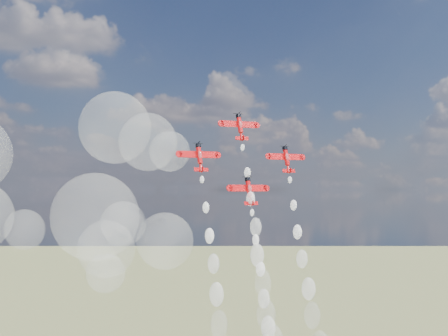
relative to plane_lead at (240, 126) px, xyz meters
name	(u,v)px	position (x,y,z in m)	size (l,w,h in m)	color
plane_lead	(240,126)	(0.00, 0.00, 0.00)	(10.89, 4.46, 7.58)	red
plane_left	(199,157)	(-13.03, -2.70, -8.71)	(10.89, 4.46, 7.58)	red
plane_right	(287,159)	(13.03, -2.70, -8.71)	(10.89, 4.46, 7.58)	red
plane_slot	(249,190)	(0.00, -5.40, -17.42)	(10.89, 4.46, 7.58)	red
smoke_trail_lead	(265,301)	(0.22, -13.81, -45.04)	(5.49, 18.00, 51.86)	white
smoke_trail_right	(317,335)	(13.30, -16.82, -53.97)	(5.10, 18.52, 52.68)	white
drifted_smoke_cloud	(84,192)	(-40.44, 7.76, -17.91)	(67.96, 34.28, 50.95)	white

